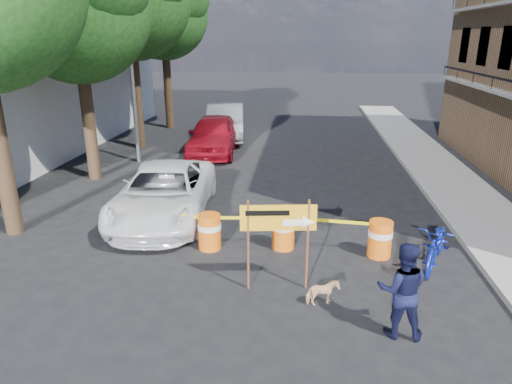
% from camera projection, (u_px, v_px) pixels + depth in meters
% --- Properties ---
extents(ground, '(120.00, 120.00, 0.00)m').
position_uv_depth(ground, '(257.00, 283.00, 9.84)').
color(ground, black).
rests_on(ground, ground).
extents(sidewalk_east, '(2.40, 40.00, 0.15)m').
position_uv_depth(sidewalk_east, '(464.00, 197.00, 14.85)').
color(sidewalk_east, gray).
rests_on(sidewalk_east, ground).
extents(tree_mid_a, '(5.25, 5.00, 8.68)m').
position_uv_depth(tree_mid_a, '(77.00, 6.00, 15.14)').
color(tree_mid_a, '#332316').
rests_on(tree_mid_a, ground).
extents(tree_far, '(5.04, 4.80, 8.84)m').
position_uv_depth(tree_far, '(164.00, 13.00, 24.48)').
color(tree_far, '#332316').
rests_on(tree_far, ground).
extents(streetlamp, '(1.25, 0.18, 8.00)m').
position_uv_depth(streetlamp, '(132.00, 54.00, 17.94)').
color(streetlamp, gray).
rests_on(streetlamp, ground).
extents(barrel_far_left, '(0.58, 0.58, 0.90)m').
position_uv_depth(barrel_far_left, '(131.00, 224.00, 11.72)').
color(barrel_far_left, '#E05C0D').
rests_on(barrel_far_left, ground).
extents(barrel_mid_left, '(0.58, 0.58, 0.90)m').
position_uv_depth(barrel_mid_left, '(210.00, 231.00, 11.31)').
color(barrel_mid_left, '#E05C0D').
rests_on(barrel_mid_left, ground).
extents(barrel_mid_right, '(0.58, 0.58, 0.90)m').
position_uv_depth(barrel_mid_right, '(283.00, 230.00, 11.33)').
color(barrel_mid_right, '#E05C0D').
rests_on(barrel_mid_right, ground).
extents(barrel_far_right, '(0.58, 0.58, 0.90)m').
position_uv_depth(barrel_far_right, '(380.00, 238.00, 10.90)').
color(barrel_far_right, '#E05C0D').
rests_on(barrel_far_right, ground).
extents(detour_sign, '(1.54, 0.33, 1.99)m').
position_uv_depth(detour_sign, '(289.00, 224.00, 9.17)').
color(detour_sign, '#592D19').
rests_on(detour_sign, ground).
extents(pedestrian, '(0.91, 0.74, 1.78)m').
position_uv_depth(pedestrian, '(402.00, 290.00, 7.88)').
color(pedestrian, black).
rests_on(pedestrian, ground).
extents(bicycle, '(1.11, 1.30, 2.08)m').
position_uv_depth(bicycle, '(440.00, 224.00, 10.24)').
color(bicycle, '#162AB8').
rests_on(bicycle, ground).
extents(dog, '(0.69, 0.49, 0.54)m').
position_uv_depth(dog, '(322.00, 293.00, 8.96)').
color(dog, '#E8BD85').
rests_on(dog, ground).
extents(suv_white, '(2.93, 5.61, 1.51)m').
position_uv_depth(suv_white, '(164.00, 193.00, 13.19)').
color(suv_white, white).
rests_on(suv_white, ground).
extents(sedan_red, '(2.26, 5.11, 1.71)m').
position_uv_depth(sedan_red, '(214.00, 135.00, 20.47)').
color(sedan_red, maroon).
rests_on(sedan_red, ground).
extents(sedan_silver, '(2.53, 5.43, 1.72)m').
position_uv_depth(sedan_silver, '(225.00, 122.00, 23.47)').
color(sedan_silver, '#B0B3B8').
rests_on(sedan_silver, ground).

